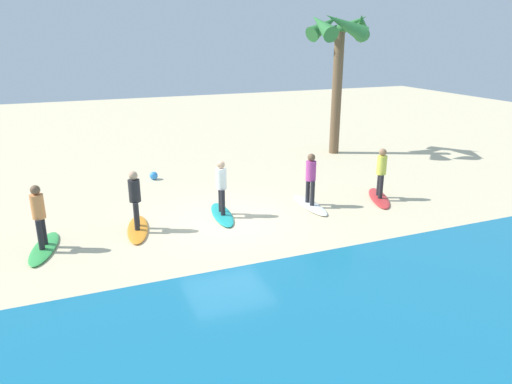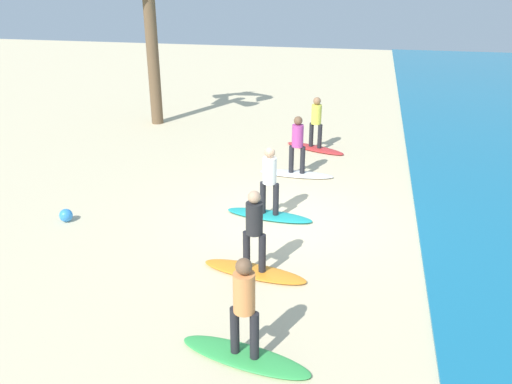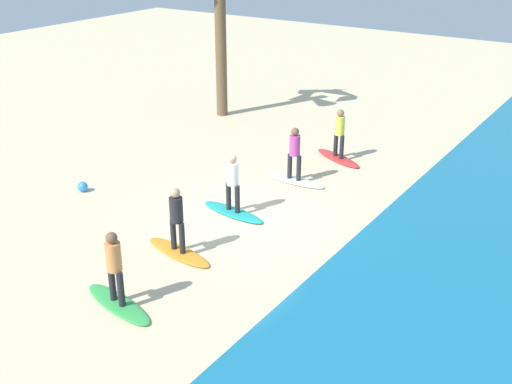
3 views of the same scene
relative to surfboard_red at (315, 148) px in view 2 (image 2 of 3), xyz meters
name	(u,v)px [view 2 (image 2 of 3)]	position (x,y,z in m)	size (l,w,h in m)	color
ground_plane	(286,219)	(5.36, -0.08, -0.04)	(60.00, 60.00, 0.00)	beige
surfboard_red	(315,148)	(0.00, 0.00, 0.00)	(2.10, 0.56, 0.09)	red
surfer_red	(316,119)	(0.00, 0.00, 0.99)	(0.32, 0.43, 1.64)	#232328
surfboard_white	(296,174)	(2.48, -0.25, 0.00)	(2.10, 0.56, 0.09)	white
surfer_white	(298,141)	(2.48, -0.25, 0.99)	(0.32, 0.46, 1.64)	#232328
surfboard_teal	(269,215)	(5.35, -0.49, 0.00)	(2.10, 0.56, 0.09)	teal
surfer_teal	(270,176)	(5.35, -0.49, 0.99)	(0.32, 0.46, 1.64)	#232328
surfboard_orange	(254,271)	(7.89, -0.28, 0.00)	(2.10, 0.56, 0.09)	orange
surfer_orange	(254,225)	(7.89, -0.28, 0.99)	(0.32, 0.46, 1.64)	#232328
surfboard_green	(245,357)	(10.30, 0.10, 0.00)	(2.10, 0.56, 0.09)	green
surfer_green	(244,301)	(10.30, 0.10, 0.99)	(0.32, 0.45, 1.64)	#232328
beach_ball	(66,215)	(6.58, -5.06, 0.11)	(0.31, 0.31, 0.31)	#338CE5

